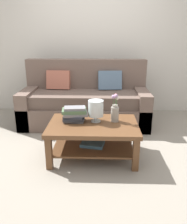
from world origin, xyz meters
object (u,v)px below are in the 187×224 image
(flower_pitcher, at_px, (115,111))
(book_stack_main, at_px, (74,114))
(couch, at_px, (85,102))
(glass_hurricane_vase, at_px, (96,109))
(coffee_table, at_px, (93,133))

(flower_pitcher, bearing_deg, book_stack_main, -177.83)
(couch, distance_m, book_stack_main, 1.13)
(glass_hurricane_vase, xyz_separation_m, flower_pitcher, (0.24, 0.01, -0.03))
(coffee_table, height_order, flower_pitcher, flower_pitcher)
(coffee_table, bearing_deg, book_stack_main, 162.10)
(book_stack_main, relative_size, glass_hurricane_vase, 1.23)
(coffee_table, distance_m, book_stack_main, 0.33)
(book_stack_main, bearing_deg, glass_hurricane_vase, 1.08)
(couch, relative_size, flower_pitcher, 5.88)
(coffee_table, height_order, glass_hurricane_vase, glass_hurricane_vase)
(glass_hurricane_vase, height_order, flower_pitcher, flower_pitcher)
(couch, distance_m, coffee_table, 1.20)
(couch, xyz_separation_m, flower_pitcher, (0.44, -1.10, 0.21))
(couch, relative_size, coffee_table, 1.93)
(couch, height_order, glass_hurricane_vase, couch)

